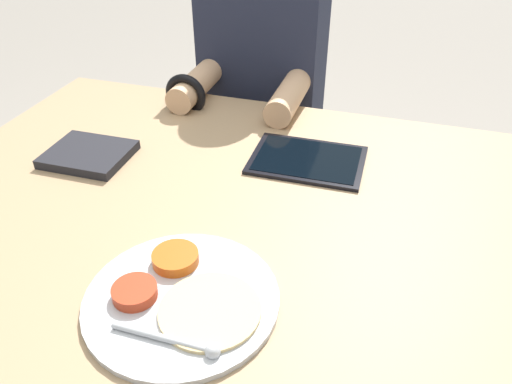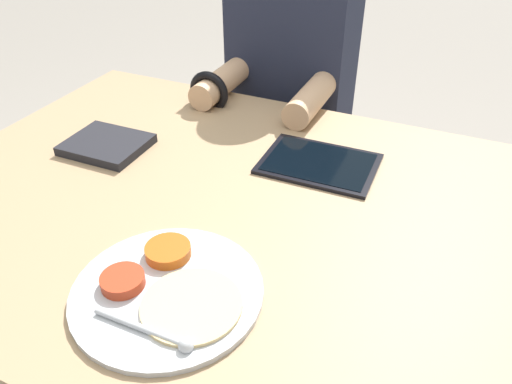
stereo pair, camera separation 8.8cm
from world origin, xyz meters
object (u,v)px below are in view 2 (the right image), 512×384
tablet_device (319,164)px  person_diner (289,126)px  thali_tray (167,289)px  red_notebook (107,145)px

tablet_device → person_diner: (-0.23, 0.44, -0.17)m
thali_tray → red_notebook: thali_tray is taller
thali_tray → red_notebook: 0.48m
thali_tray → tablet_device: bearing=78.1°
red_notebook → tablet_device: red_notebook is taller
red_notebook → thali_tray: bearing=-41.5°
red_notebook → person_diner: (0.23, 0.57, -0.17)m
person_diner → red_notebook: bearing=-111.8°
red_notebook → person_diner: person_diner is taller
red_notebook → tablet_device: 0.47m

